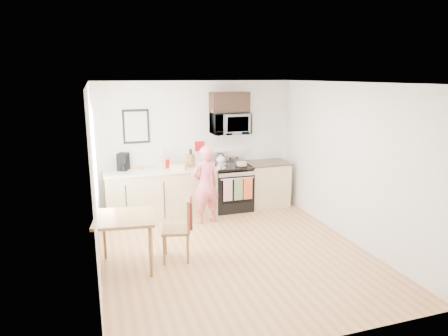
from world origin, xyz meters
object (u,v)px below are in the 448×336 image
object	(u,v)px
range	(232,189)
microwave	(230,124)
dining_table	(125,222)
cake	(242,164)
person	(206,185)
chair	(185,220)

from	to	relation	value
range	microwave	bearing A→B (deg)	90.06
dining_table	cake	bearing A→B (deg)	37.35
person	dining_table	bearing A→B (deg)	29.30
microwave	chair	xyz separation A→B (m)	(-1.41, -2.08, -1.14)
range	chair	world-z (taller)	range
microwave	cake	world-z (taller)	microwave
chair	range	bearing A→B (deg)	67.96
range	person	world-z (taller)	person
dining_table	cake	world-z (taller)	cake
microwave	dining_table	bearing A→B (deg)	-137.40
range	microwave	xyz separation A→B (m)	(-0.00, 0.10, 1.32)
dining_table	chair	world-z (taller)	chair
person	chair	bearing A→B (deg)	50.82
microwave	person	distance (m)	1.43
microwave	person	size ratio (longest dim) A/B	0.52
microwave	dining_table	world-z (taller)	microwave
dining_table	person	bearing A→B (deg)	41.79
microwave	dining_table	size ratio (longest dim) A/B	0.92
range	chair	size ratio (longest dim) A/B	1.21
range	dining_table	bearing A→B (deg)	-138.87
dining_table	chair	size ratio (longest dim) A/B	0.86
range	person	bearing A→B (deg)	-140.37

